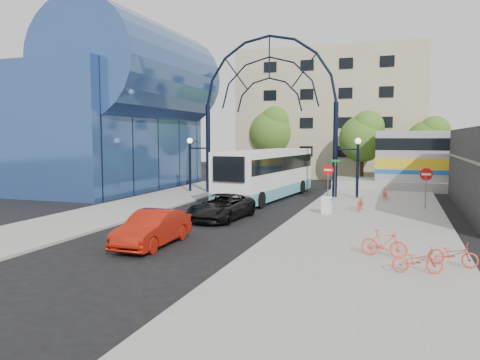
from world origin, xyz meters
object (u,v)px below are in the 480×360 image
at_px(tree_north_a, 364,136).
at_px(green_truck, 264,167).
at_px(city_bus, 268,173).
at_px(bike_near_a, 361,203).
at_px(black_suv, 222,207).
at_px(tree_north_b, 273,130).
at_px(stop_sign, 328,173).
at_px(street_name_sign, 335,171).
at_px(bike_far_c, 453,254).
at_px(do_not_enter_sign, 426,178).
at_px(sandwich_board, 326,203).
at_px(tree_north_c, 430,139).
at_px(bike_far_a, 418,260).
at_px(bike_far_b, 384,243).
at_px(gateway_arch, 269,83).
at_px(bike_near_b, 385,193).
at_px(red_sedan, 153,228).

relative_size(tree_north_a, green_truck, 1.06).
bearing_deg(city_bus, bike_near_a, -26.36).
bearing_deg(black_suv, tree_north_b, 103.43).
relative_size(stop_sign, street_name_sign, 0.89).
xyz_separation_m(street_name_sign, tree_north_b, (-9.08, 17.33, 3.14)).
bearing_deg(bike_far_c, tree_north_b, 35.23).
relative_size(do_not_enter_sign, sandwich_board, 2.51).
bearing_deg(tree_north_a, sandwich_board, -91.50).
distance_m(street_name_sign, tree_north_c, 16.95).
relative_size(bike_far_a, bike_far_b, 0.94).
bearing_deg(stop_sign, black_suv, -116.11).
bearing_deg(tree_north_c, bike_far_c, -91.61).
bearing_deg(tree_north_b, black_suv, -81.00).
distance_m(stop_sign, bike_far_c, 16.85).
height_order(sandwich_board, black_suv, black_suv).
height_order(gateway_arch, do_not_enter_sign, gateway_arch).
relative_size(bike_near_b, bike_far_a, 0.94).
relative_size(tree_north_a, bike_near_a, 4.19).
bearing_deg(red_sedan, stop_sign, 72.24).
relative_size(gateway_arch, tree_north_b, 1.70).
height_order(stop_sign, black_suv, stop_sign).
distance_m(street_name_sign, red_sedan, 17.17).
distance_m(red_sedan, bike_far_a, 10.19).
height_order(gateway_arch, tree_north_c, gateway_arch).
relative_size(gateway_arch, tree_north_a, 1.95).
bearing_deg(tree_north_c, tree_north_b, 172.88).
bearing_deg(gateway_arch, street_name_sign, -15.07).
height_order(gateway_arch, city_bus, gateway_arch).
relative_size(street_name_sign, city_bus, 0.21).
height_order(sandwich_board, tree_north_c, tree_north_c).
bearing_deg(bike_near_b, stop_sign, -167.60).
bearing_deg(city_bus, gateway_arch, 108.28).
xyz_separation_m(street_name_sign, sandwich_board, (0.40, -6.62, -1.39)).
bearing_deg(bike_near_a, gateway_arch, 143.34).
xyz_separation_m(gateway_arch, stop_sign, (4.80, -2.00, -6.56)).
xyz_separation_m(street_name_sign, bike_near_b, (3.35, 1.11, -1.57)).
relative_size(do_not_enter_sign, bike_near_b, 1.68).
bearing_deg(city_bus, tree_north_b, 109.41).
bearing_deg(gateway_arch, city_bus, -77.55).
height_order(tree_north_b, bike_far_a, tree_north_b).
distance_m(tree_north_a, bike_near_b, 13.10).
relative_size(sandwich_board, bike_far_c, 0.63).
bearing_deg(stop_sign, bike_far_c, -67.44).
xyz_separation_m(do_not_enter_sign, tree_north_b, (-14.88, 19.93, 3.29)).
relative_size(sandwich_board, bike_far_a, 0.63).
distance_m(tree_north_b, bike_far_a, 37.68).
xyz_separation_m(street_name_sign, red_sedan, (-5.25, -16.28, -1.40)).
xyz_separation_m(bike_far_b, bike_far_c, (2.23, -0.54, -0.08)).
bearing_deg(red_sedan, city_bus, 88.03).
xyz_separation_m(green_truck, black_suv, (3.15, -19.50, -0.93)).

